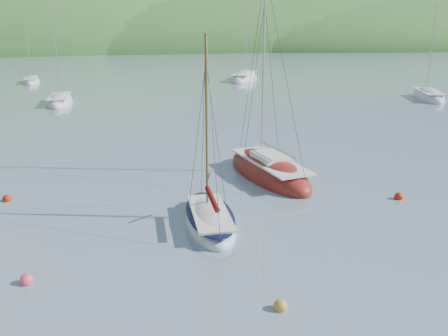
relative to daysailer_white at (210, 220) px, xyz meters
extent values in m
plane|color=slate|center=(-0.49, -6.61, -0.21)|extent=(700.00, 700.00, 0.00)
ellipsoid|color=#2A6627|center=(-0.49, 163.39, -0.21)|extent=(440.00, 110.00, 44.00)
ellipsoid|color=#2A6627|center=(89.51, 153.39, -0.21)|extent=(240.00, 100.00, 34.00)
ellipsoid|color=white|center=(0.00, 0.01, -0.11)|extent=(2.20, 6.01, 1.47)
cube|color=white|center=(0.00, -0.11, 0.42)|extent=(1.64, 4.69, 0.10)
cylinder|color=brown|center=(0.00, 0.73, 4.39)|extent=(0.12, 0.12, 8.01)
ellipsoid|color=black|center=(0.00, 0.01, 0.32)|extent=(2.16, 5.95, 0.25)
cylinder|color=maroon|center=(0.00, -0.72, 1.33)|extent=(0.24, 2.88, 0.24)
ellipsoid|color=maroon|center=(4.61, 6.58, -0.04)|extent=(4.78, 9.06, 2.38)
cube|color=white|center=(4.65, 6.41, 0.79)|extent=(3.63, 7.04, 0.10)
cylinder|color=#AFAEB2|center=(4.38, 7.59, 6.14)|extent=(0.12, 0.12, 10.77)
cube|color=white|center=(4.65, 6.41, 1.03)|extent=(2.11, 2.71, 0.42)
cylinder|color=#AFAEB2|center=(4.84, 5.57, 1.70)|extent=(0.99, 4.06, 0.09)
ellipsoid|color=white|center=(-11.41, 36.06, -0.06)|extent=(2.95, 7.79, 2.10)
cube|color=white|center=(-11.40, 35.90, 0.68)|extent=(2.21, 6.07, 0.10)
cylinder|color=#AFAEB2|center=(-11.44, 36.98, 5.26)|extent=(0.12, 0.12, 9.25)
ellipsoid|color=white|center=(13.30, 53.21, -0.03)|extent=(7.14, 10.21, 2.63)
cube|color=white|center=(13.22, 53.04, 0.89)|extent=(5.47, 7.92, 0.10)
cylinder|color=#AFAEB2|center=(13.79, 54.27, 6.66)|extent=(0.12, 0.12, 11.61)
ellipsoid|color=white|center=(-17.96, 55.84, -0.09)|extent=(2.92, 6.67, 1.77)
cube|color=white|center=(-17.95, 55.71, 0.54)|extent=(2.20, 5.19, 0.10)
cylinder|color=#AFAEB2|center=(-18.04, 56.61, 4.38)|extent=(0.12, 0.12, 7.77)
ellipsoid|color=white|center=(30.77, 31.93, -0.05)|extent=(5.01, 8.64, 2.23)
cube|color=white|center=(30.73, 31.77, 0.73)|extent=(3.81, 6.71, 0.10)
cylinder|color=#AFAEB2|center=(31.04, 32.87, 5.59)|extent=(0.12, 0.12, 9.80)
sphere|color=gold|center=(1.25, -7.41, -0.09)|extent=(0.47, 0.47, 0.47)
sphere|color=#FE4B5C|center=(-7.36, -4.16, -0.09)|extent=(0.50, 0.50, 0.50)
sphere|color=red|center=(10.39, 1.56, -0.09)|extent=(0.47, 0.47, 0.47)
sphere|color=red|center=(-10.06, 4.91, -0.09)|extent=(0.45, 0.45, 0.45)
camera|label=1|loc=(-3.13, -21.30, 9.10)|focal=40.00mm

